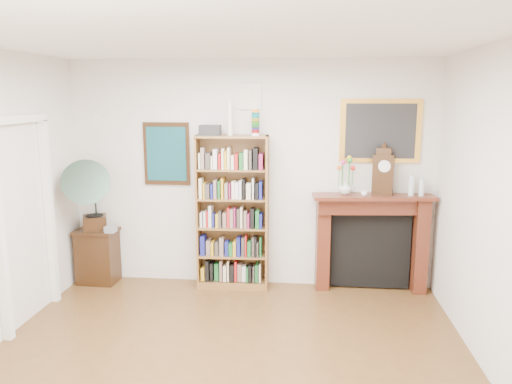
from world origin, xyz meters
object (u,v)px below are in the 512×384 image
(gramophone, at_px, (87,191))
(bottle_right, at_px, (422,187))
(fireplace, at_px, (371,234))
(bottle_left, at_px, (411,185))
(cd_stack, at_px, (111,229))
(flower_vase, at_px, (345,187))
(side_cabinet, at_px, (98,256))
(bookshelf, at_px, (232,204))
(mantel_clock, at_px, (383,172))
(teacup, at_px, (364,194))

(gramophone, relative_size, bottle_right, 4.61)
(fireplace, bearing_deg, bottle_left, -11.43)
(cd_stack, distance_m, flower_vase, 2.92)
(flower_vase, bearing_deg, side_cabinet, -179.05)
(bookshelf, relative_size, cd_stack, 18.20)
(bottle_left, height_order, bottle_right, bottle_left)
(mantel_clock, bearing_deg, bookshelf, -162.72)
(teacup, distance_m, bottle_left, 0.57)
(fireplace, distance_m, bottle_right, 0.81)
(side_cabinet, height_order, fireplace, fireplace)
(bookshelf, distance_m, flower_vase, 1.38)
(side_cabinet, xyz_separation_m, gramophone, (-0.02, -0.14, 0.87))
(mantel_clock, bearing_deg, bottle_right, 11.06)
(bookshelf, distance_m, gramophone, 1.77)
(cd_stack, distance_m, bottle_right, 3.79)
(side_cabinet, xyz_separation_m, bottle_left, (3.86, 0.05, 0.98))
(cd_stack, xyz_separation_m, flower_vase, (2.86, 0.16, 0.55))
(side_cabinet, xyz_separation_m, cd_stack, (0.23, -0.11, 0.39))
(gramophone, relative_size, bottle_left, 3.84)
(gramophone, bearing_deg, side_cabinet, 57.59)
(bottle_left, bearing_deg, cd_stack, -177.45)
(cd_stack, xyz_separation_m, teacup, (3.08, 0.07, 0.50))
(gramophone, distance_m, bottle_left, 3.89)
(gramophone, bearing_deg, cd_stack, -17.33)
(cd_stack, relative_size, flower_vase, 0.72)
(side_cabinet, xyz_separation_m, bottle_right, (3.98, 0.06, 0.96))
(bottle_right, bearing_deg, gramophone, -177.27)
(bookshelf, distance_m, fireplace, 1.73)
(bookshelf, bearing_deg, flower_vase, -1.19)
(mantel_clock, relative_size, bottle_left, 2.31)
(bookshelf, relative_size, bottle_right, 10.92)
(teacup, relative_size, bottle_right, 0.38)
(bookshelf, relative_size, teacup, 28.67)
(side_cabinet, height_order, cd_stack, cd_stack)
(mantel_clock, bearing_deg, teacup, -134.58)
(gramophone, relative_size, cd_stack, 7.68)
(flower_vase, xyz_separation_m, bottle_right, (0.89, 0.00, 0.02))
(flower_vase, height_order, teacup, flower_vase)
(mantel_clock, xyz_separation_m, teacup, (-0.23, -0.13, -0.24))
(teacup, bearing_deg, flower_vase, 156.54)
(mantel_clock, bearing_deg, side_cabinet, -163.17)
(cd_stack, bearing_deg, mantel_clock, 3.41)
(cd_stack, bearing_deg, teacup, 1.23)
(fireplace, height_order, cd_stack, fireplace)
(side_cabinet, height_order, bottle_right, bottle_right)
(flower_vase, bearing_deg, bottle_right, 0.26)
(side_cabinet, xyz_separation_m, mantel_clock, (3.54, 0.09, 1.12))
(bottle_right, bearing_deg, fireplace, 175.22)
(side_cabinet, bearing_deg, bottle_left, 2.78)
(fireplace, height_order, teacup, teacup)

